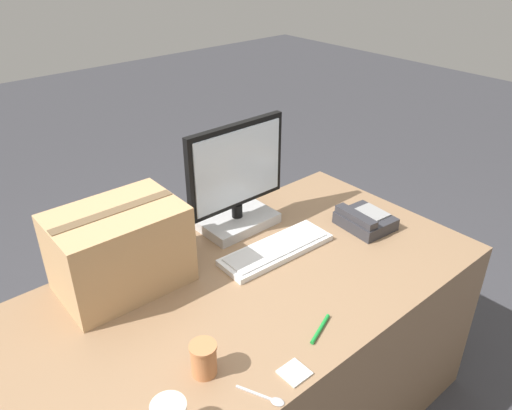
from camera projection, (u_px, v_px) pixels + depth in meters
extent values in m
cube|color=#8C6B4C|center=(239.00, 365.00, 1.87)|extent=(1.80, 0.90, 0.72)
cube|color=#B7B7B7|center=(237.00, 221.00, 2.05)|extent=(0.31, 0.20, 0.04)
cylinder|color=black|center=(237.00, 210.00, 2.02)|extent=(0.04, 0.04, 0.06)
cube|color=black|center=(236.00, 166.00, 1.93)|extent=(0.45, 0.03, 0.34)
cube|color=silver|center=(239.00, 167.00, 1.91)|extent=(0.41, 0.01, 0.30)
cube|color=silver|center=(276.00, 250.00, 1.88)|extent=(0.46, 0.17, 0.02)
cube|color=silver|center=(276.00, 247.00, 1.87)|extent=(0.42, 0.14, 0.01)
cube|color=#2D2D33|center=(365.00, 221.00, 2.04)|extent=(0.19, 0.22, 0.05)
cube|color=#2D2D33|center=(356.00, 217.00, 1.99)|extent=(0.06, 0.20, 0.03)
cube|color=gray|center=(372.00, 212.00, 2.04)|extent=(0.11, 0.13, 0.01)
cylinder|color=beige|center=(168.00, 406.00, 1.17)|extent=(0.09, 0.09, 0.01)
cylinder|color=#BC7547|center=(204.00, 360.00, 1.36)|extent=(0.07, 0.07, 0.09)
cylinder|color=#BC7547|center=(203.00, 347.00, 1.33)|extent=(0.08, 0.08, 0.01)
cube|color=#B2B2B7|center=(254.00, 393.00, 1.32)|extent=(0.05, 0.10, 0.00)
ellipsoid|color=#B2B2B7|center=(277.00, 402.00, 1.29)|extent=(0.04, 0.05, 0.00)
cube|color=tan|center=(120.00, 249.00, 1.65)|extent=(0.42, 0.29, 0.29)
cube|color=brown|center=(114.00, 211.00, 1.58)|extent=(0.41, 0.05, 0.00)
cylinder|color=#198C33|center=(320.00, 329.00, 1.52)|extent=(0.13, 0.06, 0.01)
cube|color=silver|center=(294.00, 373.00, 1.38)|extent=(0.07, 0.07, 0.01)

